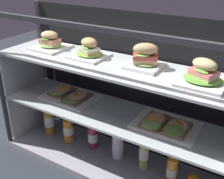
% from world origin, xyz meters
% --- Properties ---
extents(ground_plane, '(6.00, 6.00, 0.02)m').
position_xyz_m(ground_plane, '(0.00, 0.00, -0.01)').
color(ground_plane, '#282D34').
rests_on(ground_plane, ground).
extents(case_base_deck, '(1.44, 0.41, 0.04)m').
position_xyz_m(case_base_deck, '(0.00, 0.00, 0.02)').
color(case_base_deck, '#9F9DAA').
rests_on(case_base_deck, ground).
extents(case_frame, '(1.44, 0.41, 0.92)m').
position_xyz_m(case_frame, '(0.00, 0.12, 0.50)').
color(case_frame, '#333338').
rests_on(case_frame, ground).
extents(riser_lower_tier, '(1.38, 0.35, 0.32)m').
position_xyz_m(riser_lower_tier, '(0.00, 0.00, 0.20)').
color(riser_lower_tier, silver).
rests_on(riser_lower_tier, case_base_deck).
extents(shelf_lower_glass, '(1.40, 0.36, 0.01)m').
position_xyz_m(shelf_lower_glass, '(0.00, 0.00, 0.37)').
color(shelf_lower_glass, silver).
rests_on(shelf_lower_glass, riser_lower_tier).
extents(riser_upper_tier, '(1.38, 0.35, 0.28)m').
position_xyz_m(riser_upper_tier, '(0.00, 0.00, 0.52)').
color(riser_upper_tier, silver).
rests_on(riser_upper_tier, shelf_lower_glass).
extents(shelf_upper_glass, '(1.40, 0.36, 0.01)m').
position_xyz_m(shelf_upper_glass, '(0.00, 0.00, 0.67)').
color(shelf_upper_glass, silver).
rests_on(shelf_upper_glass, riser_upper_tier).
extents(plated_roll_sandwich_right_of_center, '(0.21, 0.21, 0.11)m').
position_xyz_m(plated_roll_sandwich_right_of_center, '(-0.47, 0.04, 0.71)').
color(plated_roll_sandwich_right_of_center, white).
rests_on(plated_roll_sandwich_right_of_center, shelf_upper_glass).
extents(plated_roll_sandwich_mid_right, '(0.19, 0.19, 0.11)m').
position_xyz_m(plated_roll_sandwich_mid_right, '(-0.16, 0.03, 0.71)').
color(plated_roll_sandwich_mid_right, white).
rests_on(plated_roll_sandwich_mid_right, shelf_upper_glass).
extents(plated_roll_sandwich_mid_left, '(0.18, 0.18, 0.13)m').
position_xyz_m(plated_roll_sandwich_mid_left, '(0.17, 0.04, 0.72)').
color(plated_roll_sandwich_mid_left, white).
rests_on(plated_roll_sandwich_mid_left, shelf_upper_glass).
extents(plated_roll_sandwich_far_right, '(0.21, 0.21, 0.12)m').
position_xyz_m(plated_roll_sandwich_far_right, '(0.48, -0.01, 0.71)').
color(plated_roll_sandwich_far_right, white).
rests_on(plated_roll_sandwich_far_right, shelf_upper_glass).
extents(open_sandwich_tray_right_of_center, '(0.34, 0.24, 0.06)m').
position_xyz_m(open_sandwich_tray_right_of_center, '(-0.33, 0.02, 0.39)').
color(open_sandwich_tray_right_of_center, white).
rests_on(open_sandwich_tray_right_of_center, shelf_lower_glass).
extents(open_sandwich_tray_mid_right, '(0.34, 0.24, 0.06)m').
position_xyz_m(open_sandwich_tray_mid_right, '(0.32, 0.01, 0.39)').
color(open_sandwich_tray_mid_right, white).
rests_on(open_sandwich_tray_mid_right, shelf_lower_glass).
extents(juice_bottle_front_right_end, '(0.07, 0.07, 0.24)m').
position_xyz_m(juice_bottle_front_right_end, '(-0.54, 0.03, 0.14)').
color(juice_bottle_front_right_end, gold).
rests_on(juice_bottle_front_right_end, case_base_deck).
extents(juice_bottle_front_second, '(0.07, 0.07, 0.21)m').
position_xyz_m(juice_bottle_front_second, '(-0.36, 0.02, 0.13)').
color(juice_bottle_front_second, orange).
rests_on(juice_bottle_front_second, case_base_deck).
extents(juice_bottle_back_left, '(0.06, 0.06, 0.21)m').
position_xyz_m(juice_bottle_back_left, '(-0.18, 0.05, 0.12)').
color(juice_bottle_back_left, '#932948').
rests_on(juice_bottle_back_left, case_base_deck).
extents(juice_bottle_front_fourth, '(0.07, 0.07, 0.23)m').
position_xyz_m(juice_bottle_front_fourth, '(0.01, 0.05, 0.13)').
color(juice_bottle_front_fourth, silver).
rests_on(juice_bottle_front_fourth, case_base_deck).
extents(juice_bottle_near_post, '(0.06, 0.06, 0.24)m').
position_xyz_m(juice_bottle_near_post, '(0.19, 0.04, 0.14)').
color(juice_bottle_near_post, '#AFCC54').
rests_on(juice_bottle_near_post, case_base_deck).
extents(juice_bottle_front_middle, '(0.06, 0.06, 0.20)m').
position_xyz_m(juice_bottle_front_middle, '(0.38, 0.03, 0.11)').
color(juice_bottle_front_middle, orange).
rests_on(juice_bottle_front_middle, case_base_deck).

